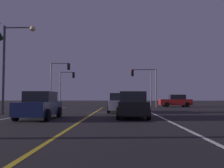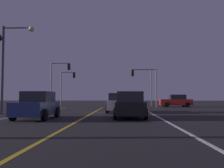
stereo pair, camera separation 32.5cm
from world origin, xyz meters
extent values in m
cube|color=silver|center=(4.95, 13.65, 0.00)|extent=(0.16, 39.29, 0.01)
cube|color=gold|center=(0.00, 13.65, 0.00)|extent=(0.16, 39.29, 0.01)
cylinder|color=black|center=(8.57, 34.24, 0.34)|extent=(0.68, 0.22, 0.68)
cylinder|color=black|center=(8.57, 36.04, 0.34)|extent=(0.68, 0.22, 0.68)
cylinder|color=black|center=(11.27, 34.24, 0.34)|extent=(0.68, 0.22, 0.68)
cylinder|color=black|center=(11.27, 36.04, 0.34)|extent=(0.68, 0.22, 0.68)
cube|color=maroon|center=(9.92, 35.14, 0.66)|extent=(4.30, 1.80, 0.80)
cube|color=black|center=(10.17, 35.14, 1.38)|extent=(2.10, 1.60, 0.64)
cube|color=red|center=(12.02, 34.54, 0.76)|extent=(0.08, 0.24, 0.16)
cube|color=red|center=(12.02, 35.74, 0.76)|extent=(0.08, 0.24, 0.16)
cylinder|color=black|center=(-1.87, 14.42, 0.34)|extent=(0.22, 0.68, 0.68)
cylinder|color=black|center=(-3.67, 14.42, 0.34)|extent=(0.22, 0.68, 0.68)
cylinder|color=black|center=(-1.87, 17.12, 0.34)|extent=(0.22, 0.68, 0.68)
cylinder|color=black|center=(-3.67, 17.12, 0.34)|extent=(0.22, 0.68, 0.68)
cube|color=navy|center=(-2.77, 15.77, 0.66)|extent=(1.80, 4.30, 0.80)
cube|color=black|center=(-2.77, 16.02, 1.38)|extent=(1.60, 2.10, 0.64)
cube|color=red|center=(-2.17, 17.87, 0.76)|extent=(0.24, 0.08, 0.16)
cube|color=red|center=(-3.37, 17.87, 0.76)|extent=(0.24, 0.08, 0.16)
cylinder|color=black|center=(2.08, 18.14, 0.34)|extent=(0.22, 0.68, 0.68)
cylinder|color=black|center=(3.88, 18.14, 0.34)|extent=(0.22, 0.68, 0.68)
cylinder|color=black|center=(2.08, 15.44, 0.34)|extent=(0.22, 0.68, 0.68)
cylinder|color=black|center=(3.88, 15.44, 0.34)|extent=(0.22, 0.68, 0.68)
cube|color=black|center=(2.98, 16.79, 0.66)|extent=(1.80, 4.30, 0.80)
cube|color=black|center=(2.98, 16.54, 1.38)|extent=(1.60, 2.10, 0.64)
cube|color=red|center=(2.38, 14.69, 0.76)|extent=(0.24, 0.08, 0.16)
cube|color=red|center=(3.58, 14.69, 0.76)|extent=(0.24, 0.08, 0.16)
cylinder|color=black|center=(1.25, 24.19, 0.34)|extent=(0.22, 0.68, 0.68)
cylinder|color=black|center=(3.05, 24.19, 0.34)|extent=(0.22, 0.68, 0.68)
cylinder|color=black|center=(1.25, 21.49, 0.34)|extent=(0.22, 0.68, 0.68)
cylinder|color=black|center=(3.05, 21.49, 0.34)|extent=(0.22, 0.68, 0.68)
cube|color=silver|center=(2.15, 22.84, 0.66)|extent=(1.80, 4.30, 0.80)
cube|color=black|center=(2.15, 22.59, 1.38)|extent=(1.60, 2.10, 0.64)
cube|color=red|center=(1.55, 20.74, 0.76)|extent=(0.24, 0.08, 0.16)
cube|color=red|center=(2.75, 20.74, 0.76)|extent=(0.24, 0.08, 0.16)
cylinder|color=#4C4C51|center=(7.11, 33.79, 2.55)|extent=(0.14, 0.14, 5.11)
cylinder|color=#4C4C51|center=(5.54, 33.79, 5.06)|extent=(3.13, 0.10, 0.10)
cube|color=black|center=(3.97, 33.79, 4.61)|extent=(0.28, 0.36, 0.90)
sphere|color=red|center=(3.81, 33.79, 4.91)|extent=(0.20, 0.20, 0.20)
sphere|color=#3C2706|center=(3.81, 33.79, 4.61)|extent=(0.20, 0.20, 0.20)
sphere|color=#063816|center=(3.81, 33.79, 4.31)|extent=(0.20, 0.20, 0.20)
cylinder|color=#4C4C51|center=(-7.11, 33.79, 3.00)|extent=(0.14, 0.14, 6.00)
cylinder|color=#4C4C51|center=(-5.91, 33.79, 5.95)|extent=(2.40, 0.10, 0.10)
cube|color=black|center=(-4.70, 33.79, 5.50)|extent=(0.28, 0.36, 0.90)
sphere|color=red|center=(-4.54, 33.79, 5.80)|extent=(0.20, 0.20, 0.20)
sphere|color=#3C2706|center=(-4.54, 33.79, 5.50)|extent=(0.20, 0.20, 0.20)
sphere|color=#063816|center=(-4.54, 33.79, 5.20)|extent=(0.20, 0.20, 0.20)
cylinder|color=#4C4C51|center=(7.11, 39.29, 2.85)|extent=(0.14, 0.14, 5.70)
cylinder|color=#4C4C51|center=(5.66, 39.29, 5.65)|extent=(2.89, 0.10, 0.10)
cube|color=black|center=(4.22, 39.29, 5.20)|extent=(0.28, 0.36, 0.90)
sphere|color=red|center=(4.06, 39.29, 5.50)|extent=(0.20, 0.20, 0.20)
sphere|color=#3C2706|center=(4.06, 39.29, 5.20)|extent=(0.20, 0.20, 0.20)
sphere|color=#063816|center=(4.06, 39.29, 4.90)|extent=(0.20, 0.20, 0.20)
cylinder|color=#4C4C51|center=(-7.11, 39.29, 2.67)|extent=(0.14, 0.14, 5.34)
cylinder|color=#4C4C51|center=(-6.08, 39.29, 5.29)|extent=(2.05, 0.10, 0.10)
cube|color=black|center=(-5.05, 39.29, 4.84)|extent=(0.28, 0.36, 0.90)
sphere|color=red|center=(-4.89, 39.29, 5.14)|extent=(0.20, 0.20, 0.20)
sphere|color=#3C2706|center=(-4.89, 39.29, 4.84)|extent=(0.20, 0.20, 0.20)
sphere|color=#063816|center=(-4.89, 39.29, 4.54)|extent=(0.20, 0.20, 0.20)
cylinder|color=#4C4C51|center=(-7.02, 19.92, 3.53)|extent=(0.18, 0.18, 7.06)
cylinder|color=#4C4C51|center=(-5.89, 19.92, 6.91)|extent=(2.27, 0.10, 0.10)
sphere|color=#F9D88C|center=(-4.75, 19.92, 6.81)|extent=(0.44, 0.44, 0.44)
camera|label=1|loc=(2.13, 0.69, 1.34)|focal=39.59mm
camera|label=2|loc=(2.46, 0.69, 1.34)|focal=39.59mm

